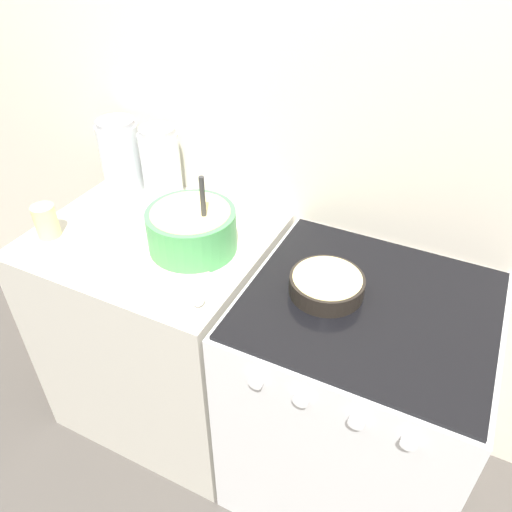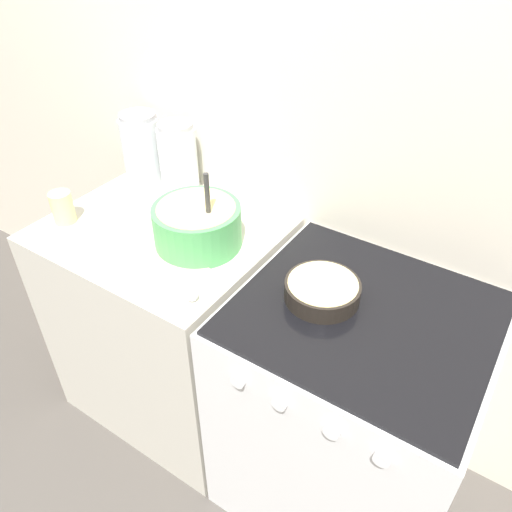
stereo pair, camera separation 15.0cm
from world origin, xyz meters
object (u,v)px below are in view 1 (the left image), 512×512
storage_jar_left (122,159)px  storage_jar_middle (162,169)px  stove (352,400)px  baking_pan (327,284)px  tin_can (46,221)px  mixing_bowl (192,228)px

storage_jar_left → storage_jar_middle: bearing=-0.0°
stove → storage_jar_left: bearing=167.4°
baking_pan → tin_can: bearing=-171.8°
mixing_bowl → baking_pan: bearing=-1.9°
stove → storage_jar_left: size_ratio=3.31×
tin_can → storage_jar_left: bearing=86.8°
tin_can → mixing_bowl: bearing=17.6°
mixing_bowl → baking_pan: mixing_bowl is taller
stove → storage_jar_middle: size_ratio=3.26×
mixing_bowl → storage_jar_middle: 0.36m
mixing_bowl → storage_jar_left: bearing=152.8°
stove → storage_jar_middle: storage_jar_middle is taller
baking_pan → storage_jar_middle: size_ratio=0.79×
storage_jar_middle → baking_pan: bearing=-18.7°
stove → mixing_bowl: 0.78m
stove → mixing_bowl: bearing=180.0°
baking_pan → storage_jar_left: bearing=164.8°
mixing_bowl → storage_jar_left: (-0.45, 0.23, 0.04)m
mixing_bowl → storage_jar_middle: (-0.27, 0.23, 0.04)m
mixing_bowl → tin_can: (-0.47, -0.15, -0.02)m
mixing_bowl → storage_jar_left: mixing_bowl is taller
storage_jar_left → tin_can: size_ratio=2.39×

